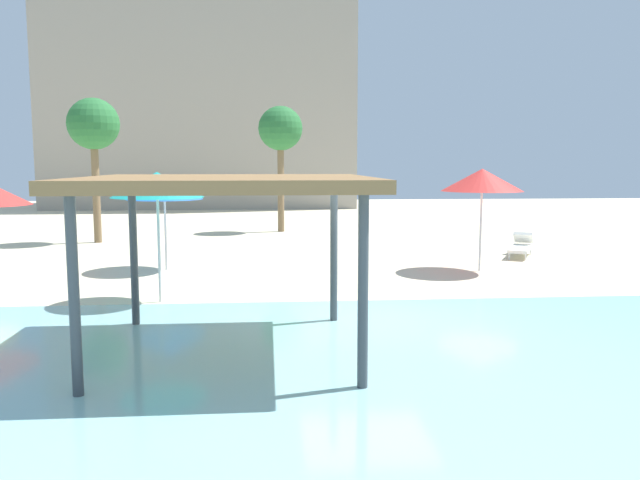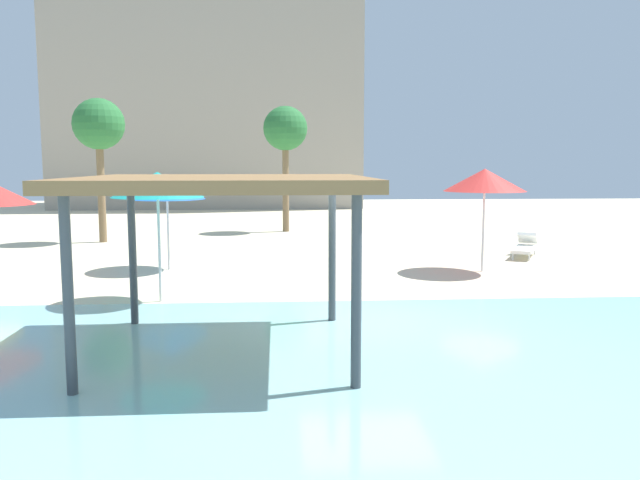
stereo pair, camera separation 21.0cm
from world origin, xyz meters
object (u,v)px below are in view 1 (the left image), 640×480
beach_umbrella_red_1 (482,180)px  palm_tree_1 (280,131)px  beach_umbrella_blue_0 (164,189)px  lounge_chair_1 (521,246)px  beach_umbrella_teal_2 (157,185)px  palm_tree_0 (93,127)px  shade_pavilion (228,188)px

beach_umbrella_red_1 → palm_tree_1: 12.13m
beach_umbrella_blue_0 → palm_tree_1: palm_tree_1 is taller
lounge_chair_1 → palm_tree_1: bearing=-108.7°
beach_umbrella_blue_0 → lounge_chair_1: (10.94, 1.72, -1.94)m
beach_umbrella_red_1 → lounge_chair_1: 4.09m
beach_umbrella_blue_0 → beach_umbrella_teal_2: (0.52, -4.24, 0.25)m
beach_umbrella_teal_2 → palm_tree_1: palm_tree_1 is taller
beach_umbrella_blue_0 → beach_umbrella_red_1: bearing=-6.0°
palm_tree_0 → lounge_chair_1: bearing=-18.5°
beach_umbrella_teal_2 → palm_tree_0: size_ratio=0.52×
shade_pavilion → lounge_chair_1: bearing=48.5°
beach_umbrella_blue_0 → palm_tree_1: (3.43, 9.86, 2.08)m
palm_tree_0 → palm_tree_1: (6.97, 3.31, 0.04)m
beach_umbrella_teal_2 → lounge_chair_1: (10.42, 5.95, -2.19)m
beach_umbrella_teal_2 → palm_tree_1: (2.92, 14.09, 1.83)m
beach_umbrella_red_1 → palm_tree_0: size_ratio=0.53×
beach_umbrella_teal_2 → palm_tree_0: (-4.05, 10.78, 1.79)m
shade_pavilion → beach_umbrella_red_1: beach_umbrella_red_1 is taller
lounge_chair_1 → palm_tree_0: size_ratio=0.36×
lounge_chair_1 → beach_umbrella_red_1: bearing=-11.9°
beach_umbrella_red_1 → palm_tree_1: bearing=116.0°
beach_umbrella_teal_2 → shade_pavilion: bearing=-66.2°
beach_umbrella_red_1 → beach_umbrella_teal_2: bearing=-157.9°
shade_pavilion → lounge_chair_1: shade_pavilion is taller
beach_umbrella_blue_0 → shade_pavilion: bearing=-74.6°
palm_tree_0 → palm_tree_1: bearing=25.4°
beach_umbrella_teal_2 → palm_tree_0: palm_tree_0 is taller
palm_tree_1 → beach_umbrella_red_1: bearing=-64.0°
palm_tree_1 → shade_pavilion: bearing=-93.8°
shade_pavilion → beach_umbrella_teal_2: (-1.72, 3.90, -0.08)m
beach_umbrella_red_1 → palm_tree_0: bearing=148.6°
palm_tree_1 → lounge_chair_1: bearing=-47.3°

